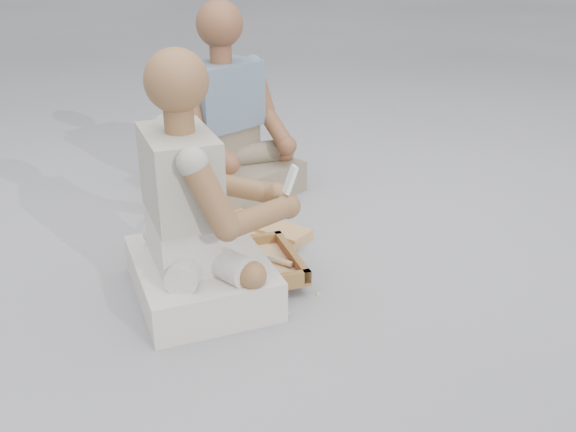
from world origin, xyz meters
TOP-DOWN VIEW (x-y plane):
  - ground at (0.00, 0.00)m, footprint 60.00×60.00m
  - carved_panel at (-0.03, 0.60)m, footprint 0.74×0.61m
  - tool_tray at (-0.10, 0.37)m, footprint 0.52×0.46m
  - chisel_0 at (-0.05, 0.24)m, footprint 0.10×0.21m
  - chisel_1 at (-0.02, 0.43)m, footprint 0.18×0.15m
  - chisel_2 at (-0.11, 0.30)m, footprint 0.22×0.08m
  - chisel_3 at (-0.07, 0.36)m, footprint 0.12×0.20m
  - chisel_4 at (-0.02, 0.38)m, footprint 0.22×0.02m
  - chisel_5 at (-0.05, 0.25)m, footprint 0.17×0.16m
  - chisel_6 at (-0.09, 0.39)m, footprint 0.21×0.11m
  - chisel_7 at (-0.07, 0.26)m, footprint 0.09×0.21m
  - chisel_8 at (0.03, 0.31)m, footprint 0.11×0.21m
  - chisel_9 at (-0.10, 0.44)m, footprint 0.14×0.19m
  - chisel_10 at (-0.03, 0.38)m, footprint 0.15×0.18m
  - chisel_11 at (-0.13, 0.30)m, footprint 0.21×0.11m
  - wood_chip_0 at (0.11, 0.26)m, footprint 0.02×0.02m
  - wood_chip_1 at (0.09, 0.14)m, footprint 0.02×0.02m
  - wood_chip_2 at (-0.07, 0.10)m, footprint 0.02×0.02m
  - wood_chip_3 at (-0.20, 0.44)m, footprint 0.02×0.02m
  - wood_chip_4 at (-0.31, 0.68)m, footprint 0.02×0.02m
  - wood_chip_5 at (-0.35, 0.52)m, footprint 0.02×0.02m
  - wood_chip_6 at (-0.35, 0.16)m, footprint 0.02×0.02m
  - wood_chip_7 at (-0.15, 0.47)m, footprint 0.02×0.02m
  - craftsman at (-0.25, 0.37)m, footprint 0.63×0.63m
  - companion at (0.30, 1.14)m, footprint 0.66×0.57m
  - mobile_phone at (0.05, 0.25)m, footprint 0.06×0.05m

SIDE VIEW (x-z plane):
  - ground at x=0.00m, z-range 0.00..0.00m
  - wood_chip_0 at x=0.11m, z-range 0.00..0.00m
  - wood_chip_1 at x=0.09m, z-range 0.00..0.00m
  - wood_chip_2 at x=-0.07m, z-range 0.00..0.00m
  - wood_chip_3 at x=-0.20m, z-range 0.00..0.00m
  - wood_chip_4 at x=-0.31m, z-range 0.00..0.00m
  - wood_chip_5 at x=-0.35m, z-range 0.00..0.00m
  - wood_chip_6 at x=-0.35m, z-range 0.00..0.00m
  - wood_chip_7 at x=-0.15m, z-range 0.00..0.00m
  - carved_panel at x=-0.03m, z-range 0.00..0.04m
  - tool_tray at x=-0.10m, z-range 0.03..0.09m
  - chisel_6 at x=-0.09m, z-range 0.05..0.08m
  - chisel_4 at x=-0.02m, z-range 0.06..0.08m
  - chisel_5 at x=-0.05m, z-range 0.06..0.08m
  - chisel_0 at x=-0.05m, z-range 0.06..0.08m
  - chisel_7 at x=-0.07m, z-range 0.06..0.08m
  - chisel_10 at x=-0.03m, z-range 0.06..0.08m
  - chisel_9 at x=-0.10m, z-range 0.06..0.09m
  - chisel_1 at x=-0.02m, z-range 0.06..0.09m
  - chisel_8 at x=0.03m, z-range 0.07..0.09m
  - chisel_2 at x=-0.11m, z-range 0.07..0.09m
  - chisel_11 at x=-0.13m, z-range 0.07..0.09m
  - chisel_3 at x=-0.07m, z-range 0.07..0.09m
  - craftsman at x=-0.25m, z-range -0.14..0.72m
  - companion at x=0.30m, z-range -0.15..0.75m
  - mobile_phone at x=0.05m, z-range 0.36..0.46m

